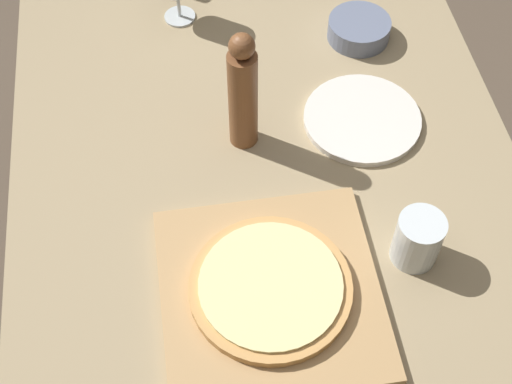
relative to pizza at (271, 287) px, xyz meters
name	(u,v)px	position (x,y,z in m)	size (l,w,h in m)	color
ground_plane	(262,318)	(0.04, 0.31, -0.77)	(12.00, 12.00, 0.00)	brown
dining_table	(264,179)	(0.04, 0.31, -0.11)	(0.99, 1.63, 0.74)	#9E8966
cutting_board	(270,293)	(0.00, 0.00, -0.02)	(0.37, 0.38, 0.02)	tan
pizza	(271,287)	(0.00, 0.00, 0.00)	(0.28, 0.28, 0.02)	tan
pepper_mill	(243,94)	(0.00, 0.35, 0.10)	(0.06, 0.06, 0.27)	brown
small_bowl	(359,29)	(0.30, 0.61, -0.01)	(0.14, 0.14, 0.05)	slate
drinking_tumbler	(418,239)	(0.26, 0.04, 0.02)	(0.08, 0.08, 0.10)	silver
dinner_plate	(362,119)	(0.25, 0.36, -0.02)	(0.24, 0.24, 0.01)	silver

